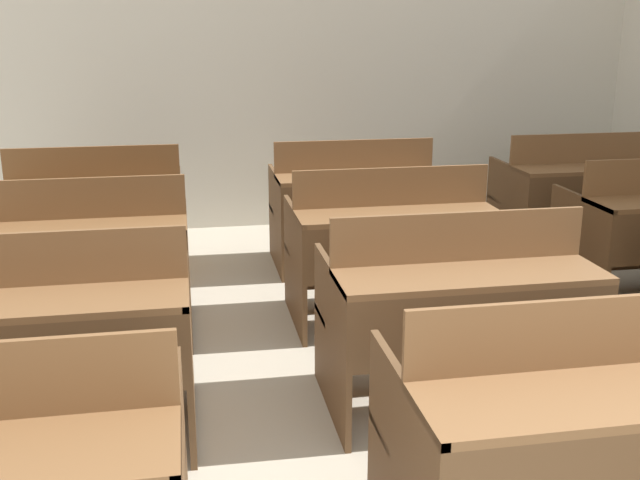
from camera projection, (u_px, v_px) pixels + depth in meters
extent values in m
cube|color=beige|center=(305.00, 73.00, 6.61)|extent=(6.12, 0.06, 2.72)
cube|color=brown|center=(401.00, 479.00, 2.42)|extent=(0.03, 0.77, 0.73)
cube|color=brown|center=(613.00, 396.00, 2.24)|extent=(1.21, 0.37, 0.03)
cube|color=brown|center=(587.00, 332.00, 2.37)|extent=(1.21, 0.02, 0.23)
cube|color=brown|center=(538.00, 417.00, 2.74)|extent=(1.21, 0.29, 0.03)
cube|color=brown|center=(533.00, 477.00, 2.81)|extent=(1.15, 0.04, 0.04)
cube|color=brown|center=(189.00, 352.00, 3.36)|extent=(0.03, 0.77, 0.73)
cube|color=brown|center=(36.00, 303.00, 2.98)|extent=(1.21, 0.37, 0.03)
cube|color=brown|center=(32.00, 363.00, 2.86)|extent=(1.15, 0.02, 0.33)
cube|color=brown|center=(40.00, 259.00, 3.11)|extent=(1.21, 0.02, 0.23)
cube|color=brown|center=(60.00, 333.00, 3.48)|extent=(1.21, 0.29, 0.03)
cube|color=brown|center=(65.00, 382.00, 3.55)|extent=(1.15, 0.04, 0.04)
cube|color=brown|center=(332.00, 340.00, 3.48)|extent=(0.03, 0.77, 0.73)
cube|color=brown|center=(566.00, 323.00, 3.68)|extent=(0.03, 0.77, 0.73)
cube|color=brown|center=(471.00, 276.00, 3.30)|extent=(1.21, 0.37, 0.03)
cube|color=brown|center=(484.00, 329.00, 3.18)|extent=(1.15, 0.02, 0.33)
cube|color=brown|center=(459.00, 237.00, 3.43)|extent=(1.21, 0.02, 0.23)
cube|color=brown|center=(436.00, 307.00, 3.80)|extent=(1.21, 0.29, 0.03)
cube|color=brown|center=(434.00, 353.00, 3.87)|extent=(1.15, 0.04, 0.04)
cube|color=brown|center=(187.00, 272.00, 4.44)|extent=(0.03, 0.77, 0.73)
cube|color=brown|center=(74.00, 229.00, 4.06)|extent=(1.21, 0.37, 0.03)
cube|color=brown|center=(73.00, 270.00, 3.94)|extent=(1.15, 0.02, 0.33)
cube|color=brown|center=(76.00, 198.00, 4.19)|extent=(1.21, 0.02, 0.23)
cube|color=brown|center=(89.00, 260.00, 4.56)|extent=(1.21, 0.29, 0.03)
cube|color=brown|center=(92.00, 299.00, 4.63)|extent=(1.15, 0.04, 0.04)
cube|color=brown|center=(295.00, 267.00, 4.54)|extent=(0.03, 0.77, 0.73)
cube|color=brown|center=(478.00, 256.00, 4.74)|extent=(0.03, 0.77, 0.73)
cube|color=brown|center=(399.00, 215.00, 4.36)|extent=(1.21, 0.37, 0.03)
cube|color=brown|center=(407.00, 253.00, 4.24)|extent=(1.15, 0.02, 0.33)
cube|color=brown|center=(392.00, 187.00, 4.49)|extent=(1.21, 0.02, 0.23)
cube|color=brown|center=(379.00, 245.00, 4.86)|extent=(1.21, 0.29, 0.03)
cube|color=brown|center=(378.00, 282.00, 4.93)|extent=(1.15, 0.04, 0.04)
cube|color=brown|center=(577.00, 250.00, 4.87)|extent=(0.03, 0.77, 0.73)
cube|color=brown|center=(639.00, 231.00, 5.19)|extent=(1.21, 0.29, 0.03)
cube|color=brown|center=(635.00, 266.00, 5.26)|extent=(1.15, 0.04, 0.04)
cube|color=#52361D|center=(13.00, 232.00, 5.31)|extent=(0.03, 0.77, 0.73)
cube|color=#52361D|center=(181.00, 224.00, 5.51)|extent=(0.03, 0.77, 0.73)
cube|color=brown|center=(91.00, 186.00, 5.13)|extent=(1.21, 0.37, 0.03)
cube|color=#52361D|center=(91.00, 218.00, 5.01)|extent=(1.15, 0.02, 0.33)
cube|color=brown|center=(92.00, 163.00, 5.26)|extent=(1.21, 0.02, 0.23)
cube|color=brown|center=(101.00, 215.00, 5.63)|extent=(1.21, 0.29, 0.03)
cube|color=#52361D|center=(104.00, 247.00, 5.70)|extent=(1.15, 0.04, 0.04)
cube|color=brown|center=(277.00, 221.00, 5.61)|extent=(0.03, 0.77, 0.73)
cube|color=brown|center=(427.00, 214.00, 5.81)|extent=(0.03, 0.77, 0.73)
cube|color=brown|center=(360.00, 177.00, 5.43)|extent=(1.21, 0.37, 0.03)
cube|color=brown|center=(365.00, 207.00, 5.31)|extent=(1.15, 0.02, 0.33)
cube|color=brown|center=(354.00, 155.00, 5.56)|extent=(1.21, 0.02, 0.23)
cube|color=brown|center=(346.00, 205.00, 5.93)|extent=(1.21, 0.29, 0.03)
cube|color=brown|center=(346.00, 236.00, 6.00)|extent=(1.15, 0.04, 0.04)
cube|color=brown|center=(507.00, 210.00, 5.94)|extent=(0.03, 0.77, 0.73)
cube|color=brown|center=(593.00, 169.00, 5.76)|extent=(1.21, 0.37, 0.03)
cube|color=brown|center=(602.00, 196.00, 5.64)|extent=(1.15, 0.02, 0.33)
cube|color=brown|center=(582.00, 148.00, 5.89)|extent=(1.21, 0.02, 0.23)
cube|color=brown|center=(562.00, 196.00, 6.25)|extent=(1.21, 0.29, 0.03)
cube|color=brown|center=(559.00, 225.00, 6.32)|extent=(1.15, 0.04, 0.04)
cylinder|color=#1E6B33|center=(614.00, 205.00, 6.86)|extent=(0.22, 0.22, 0.37)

